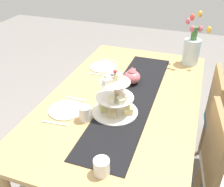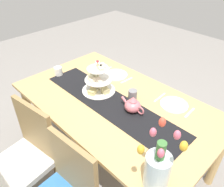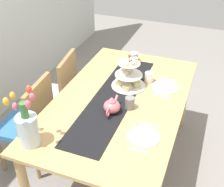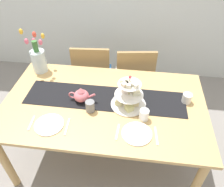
{
  "view_description": "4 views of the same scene",
  "coord_description": "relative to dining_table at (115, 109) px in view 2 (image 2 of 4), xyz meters",
  "views": [
    {
      "loc": [
        1.5,
        0.43,
        1.75
      ],
      "look_at": [
        0.07,
        -0.07,
        0.81
      ],
      "focal_mm": 41.26,
      "sensor_mm": 36.0,
      "label": 1
    },
    {
      "loc": [
        -1.1,
        1.1,
        1.92
      ],
      "look_at": [
        0.04,
        -0.0,
        0.81
      ],
      "focal_mm": 36.48,
      "sensor_mm": 36.0,
      "label": 2
    },
    {
      "loc": [
        -1.89,
        -0.65,
        2.14
      ],
      "look_at": [
        0.01,
        0.08,
        0.79
      ],
      "focal_mm": 46.86,
      "sensor_mm": 36.0,
      "label": 3
    },
    {
      "loc": [
        0.25,
        -1.38,
        2.09
      ],
      "look_at": [
        0.07,
        0.03,
        0.84
      ],
      "focal_mm": 35.66,
      "sensor_mm": 36.0,
      "label": 4
    }
  ],
  "objects": [
    {
      "name": "knife_left",
      "position": [
        -0.24,
        -0.31,
        0.1
      ],
      "size": [
        0.02,
        0.17,
        0.01
      ],
      "primitive_type": "cube",
      "rotation": [
        0.0,
        0.0,
        0.06
      ],
      "color": "silver",
      "rests_on": "dining_table"
    },
    {
      "name": "dining_table",
      "position": [
        0.0,
        0.0,
        0.0
      ],
      "size": [
        1.76,
        1.04,
        0.76
      ],
      "color": "tan",
      "rests_on": "ground_plane"
    },
    {
      "name": "dinner_plate_right",
      "position": [
        0.3,
        -0.31,
        0.1
      ],
      "size": [
        0.23,
        0.23,
        0.01
      ],
      "primitive_type": "cylinder",
      "color": "white",
      "rests_on": "dining_table"
    },
    {
      "name": "tulip_vase",
      "position": [
        -0.72,
        0.39,
        0.24
      ],
      "size": [
        0.22,
        0.21,
        0.45
      ],
      "color": "silver",
      "rests_on": "dining_table"
    },
    {
      "name": "cream_jug",
      "position": [
        0.71,
        0.1,
        0.14
      ],
      "size": [
        0.08,
        0.08,
        0.08
      ],
      "primitive_type": "cylinder",
      "color": "white",
      "rests_on": "dining_table"
    },
    {
      "name": "dinner_plate_left",
      "position": [
        -0.38,
        -0.31,
        0.1
      ],
      "size": [
        0.23,
        0.23,
        0.01
      ],
      "primitive_type": "cylinder",
      "color": "white",
      "rests_on": "dining_table"
    },
    {
      "name": "teapot",
      "position": [
        -0.2,
        0.0,
        0.15
      ],
      "size": [
        0.24,
        0.13,
        0.14
      ],
      "color": "#D66B75",
      "rests_on": "table_runner"
    },
    {
      "name": "ground_plane",
      "position": [
        0.0,
        0.0,
        -0.67
      ],
      "size": [
        8.0,
        8.0,
        0.0
      ],
      "primitive_type": "plane",
      "color": "gray"
    },
    {
      "name": "chair_right",
      "position": [
        0.24,
        0.75,
        -0.16
      ],
      "size": [
        0.48,
        0.48,
        0.91
      ],
      "color": "olive",
      "rests_on": "ground_plane"
    },
    {
      "name": "fork_left",
      "position": [
        -0.53,
        -0.31,
        0.1
      ],
      "size": [
        0.02,
        0.15,
        0.01
      ],
      "primitive_type": "cube",
      "rotation": [
        0.0,
        0.0,
        0.06
      ],
      "color": "silver",
      "rests_on": "dining_table"
    },
    {
      "name": "mug_white_text",
      "position": [
        0.35,
        -0.15,
        0.14
      ],
      "size": [
        0.08,
        0.08,
        0.09
      ],
      "primitive_type": "cylinder",
      "color": "white",
      "rests_on": "dining_table"
    },
    {
      "name": "knife_right",
      "position": [
        0.44,
        -0.31,
        0.1
      ],
      "size": [
        0.03,
        0.17,
        0.01
      ],
      "primitive_type": "cube",
      "rotation": [
        0.0,
        0.0,
        0.1
      ],
      "color": "silver",
      "rests_on": "dining_table"
    },
    {
      "name": "table_runner",
      "position": [
        0.0,
        0.06,
        0.1
      ],
      "size": [
        1.41,
        0.32,
        0.0
      ],
      "primitive_type": "cube",
      "color": "black",
      "rests_on": "dining_table"
    },
    {
      "name": "mug_grey",
      "position": [
        -0.1,
        -0.11,
        0.15
      ],
      "size": [
        0.08,
        0.08,
        0.09
      ],
      "primitive_type": "cylinder",
      "color": "slate",
      "rests_on": "table_runner"
    },
    {
      "name": "tiered_cake_stand",
      "position": [
        0.21,
        0.0,
        0.19
      ],
      "size": [
        0.3,
        0.3,
        0.3
      ],
      "color": "beige",
      "rests_on": "table_runner"
    },
    {
      "name": "fork_right",
      "position": [
        0.15,
        -0.31,
        0.1
      ],
      "size": [
        0.02,
        0.15,
        0.01
      ],
      "primitive_type": "cube",
      "rotation": [
        0.0,
        0.0,
        -0.05
      ],
      "color": "silver",
      "rests_on": "dining_table"
    }
  ]
}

